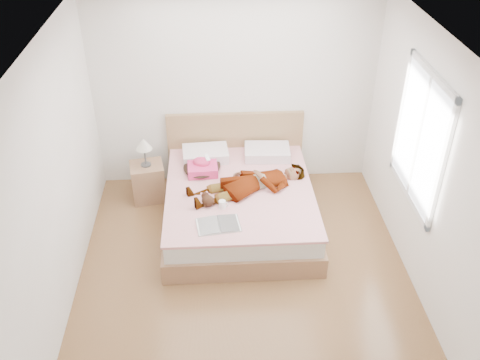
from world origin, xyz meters
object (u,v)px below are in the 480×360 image
at_px(phone, 207,157).
at_px(towel, 202,168).
at_px(magazine, 218,225).
at_px(bed, 239,200).
at_px(woman, 250,180).
at_px(coffee_mug, 222,204).
at_px(plush_toy, 207,200).
at_px(nightstand, 148,179).

height_order(phone, towel, phone).
bearing_deg(magazine, bed, 70.83).
distance_m(woman, coffee_mug, 0.51).
relative_size(coffee_mug, plush_toy, 0.51).
bearing_deg(phone, plush_toy, -111.56).
distance_m(phone, nightstand, 0.90).
bearing_deg(bed, coffee_mug, -115.33).
relative_size(magazine, plush_toy, 2.14).
relative_size(magazine, nightstand, 0.56).
bearing_deg(woman, coffee_mug, -62.60).
height_order(magazine, plush_toy, plush_toy).
bearing_deg(plush_toy, magazine, -74.28).
xyz_separation_m(coffee_mug, plush_toy, (-0.17, 0.08, 0.02)).
distance_m(towel, plush_toy, 0.66).
distance_m(towel, magazine, 1.07).
bearing_deg(phone, bed, -62.44).
bearing_deg(plush_toy, nightstand, 131.16).
xyz_separation_m(plush_toy, nightstand, (-0.78, 0.89, -0.28)).
height_order(towel, nightstand, nightstand).
relative_size(towel, magazine, 0.75).
relative_size(magazine, coffee_mug, 4.20).
bearing_deg(bed, plush_toy, -135.61).
xyz_separation_m(bed, nightstand, (-1.16, 0.51, 0.02)).
relative_size(phone, towel, 0.27).
distance_m(phone, magazine, 1.12).
distance_m(towel, coffee_mug, 0.77).
xyz_separation_m(phone, towel, (-0.06, -0.05, -0.12)).
distance_m(woman, phone, 0.65).
xyz_separation_m(phone, bed, (0.37, -0.33, -0.43)).
distance_m(bed, plush_toy, 0.61).
bearing_deg(coffee_mug, magazine, -99.77).
bearing_deg(coffee_mug, plush_toy, 155.36).
xyz_separation_m(bed, towel, (-0.44, 0.29, 0.31)).
bearing_deg(towel, bed, -33.02).
distance_m(bed, magazine, 0.85).
xyz_separation_m(bed, coffee_mug, (-0.21, -0.45, 0.28)).
relative_size(woman, coffee_mug, 12.56).
relative_size(towel, coffee_mug, 3.17).
bearing_deg(magazine, towel, 99.12).
distance_m(woman, nightstand, 1.44).
bearing_deg(bed, towel, 146.98).
xyz_separation_m(phone, magazine, (0.11, -1.10, -0.19)).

